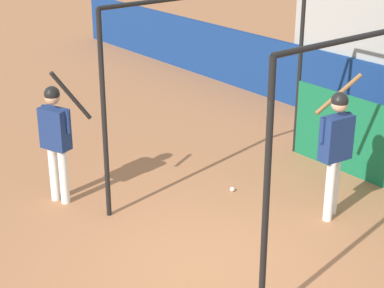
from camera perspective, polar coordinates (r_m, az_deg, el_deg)
ground_plane at (r=8.07m, az=0.94°, el=-10.82°), size 60.00×60.00×0.00m
batting_cage at (r=9.58m, az=13.10°, el=2.76°), size 3.16×3.91×2.97m
player_batter at (r=8.94m, az=12.68°, el=0.13°), size 0.52×0.91×1.96m
player_waiting at (r=9.37m, az=-12.01°, el=0.92°), size 0.67×0.58×2.09m
baseball at (r=9.90m, az=3.60°, el=-4.04°), size 0.07×0.07×0.07m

